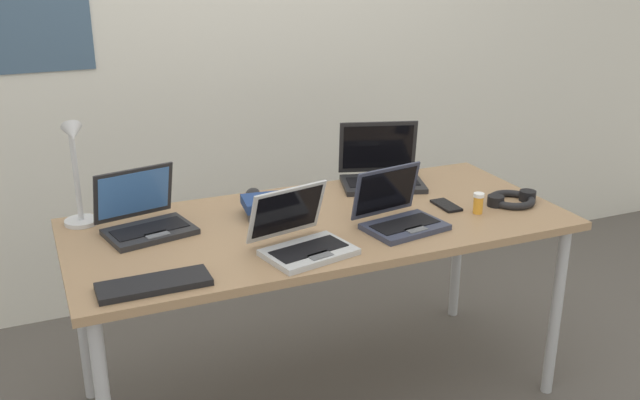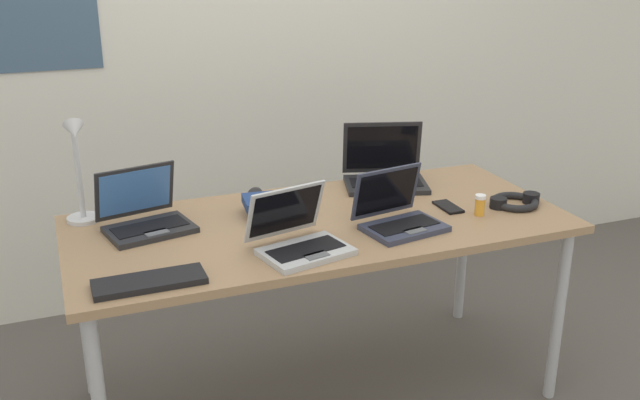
% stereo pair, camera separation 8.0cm
% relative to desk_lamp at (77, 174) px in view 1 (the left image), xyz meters
% --- Properties ---
extents(ground_plane, '(12.00, 12.00, 0.00)m').
position_rel_desk_lamp_xyz_m(ground_plane, '(0.80, -0.28, -0.94)').
color(ground_plane, '#56514C').
extents(wall_back, '(6.00, 0.13, 2.60)m').
position_rel_desk_lamp_xyz_m(wall_back, '(0.80, 0.82, 0.36)').
color(wall_back, silver).
rests_on(wall_back, ground_plane).
extents(desk, '(1.80, 0.80, 0.74)m').
position_rel_desk_lamp_xyz_m(desk, '(0.80, -0.28, -0.25)').
color(desk, '#9E7A56').
rests_on(desk, ground_plane).
extents(desk_lamp, '(0.12, 0.18, 0.40)m').
position_rel_desk_lamp_xyz_m(desk_lamp, '(0.00, 0.00, 0.00)').
color(desk_lamp, silver).
rests_on(desk_lamp, desk).
extents(laptop_near_lamp, '(0.34, 0.31, 0.21)m').
position_rel_desk_lamp_xyz_m(laptop_near_lamp, '(0.20, -0.13, -0.15)').
color(laptop_near_lamp, '#232326').
rests_on(laptop_near_lamp, desk).
extents(laptop_front_right, '(0.33, 0.31, 0.20)m').
position_rel_desk_lamp_xyz_m(laptop_front_right, '(0.64, -0.50, -0.16)').
color(laptop_front_right, '#B7BABC').
rests_on(laptop_front_right, desk).
extents(laptop_by_keyboard, '(0.39, 0.35, 0.25)m').
position_rel_desk_lamp_xyz_m(laptop_by_keyboard, '(1.20, 0.01, -0.15)').
color(laptop_by_keyboard, '#232326').
rests_on(laptop_by_keyboard, desk).
extents(laptop_far_corner, '(0.31, 0.27, 0.20)m').
position_rel_desk_lamp_xyz_m(laptop_far_corner, '(1.04, -0.44, -0.16)').
color(laptop_far_corner, '#33384C').
rests_on(laptop_far_corner, desk).
extents(external_keyboard, '(0.33, 0.12, 0.02)m').
position_rel_desk_lamp_xyz_m(external_keyboard, '(0.14, -0.57, -0.19)').
color(external_keyboard, black).
rests_on(external_keyboard, desk).
extents(computer_mouse, '(0.09, 0.11, 0.03)m').
position_rel_desk_lamp_xyz_m(computer_mouse, '(0.65, 0.06, -0.18)').
color(computer_mouse, black).
rests_on(computer_mouse, desk).
extents(cell_phone, '(0.06, 0.14, 0.01)m').
position_rel_desk_lamp_xyz_m(cell_phone, '(1.30, -0.33, -0.19)').
color(cell_phone, black).
rests_on(cell_phone, desk).
extents(headphones, '(0.21, 0.18, 0.04)m').
position_rel_desk_lamp_xyz_m(headphones, '(1.55, -0.40, -0.18)').
color(headphones, black).
rests_on(headphones, desk).
extents(pill_bottle, '(0.04, 0.04, 0.08)m').
position_rel_desk_lamp_xyz_m(pill_bottle, '(1.37, -0.44, -0.16)').
color(pill_bottle, gold).
rests_on(pill_bottle, desk).
extents(book_stack, '(0.24, 0.19, 0.07)m').
position_rel_desk_lamp_xyz_m(book_stack, '(0.66, -0.15, -0.16)').
color(book_stack, '#4C4C51').
rests_on(book_stack, desk).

